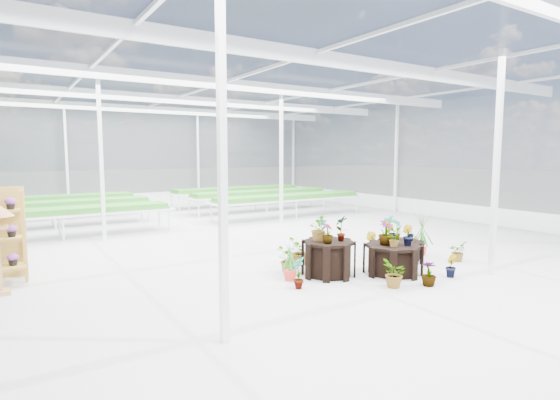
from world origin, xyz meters
TOP-DOWN VIEW (x-y plane):
  - ground_plane at (0.00, 0.00)m, footprint 24.00×24.00m
  - greenhouse_shell at (0.00, 0.00)m, footprint 18.00×24.00m
  - steel_frame at (0.00, 0.00)m, footprint 18.00×24.00m
  - nursery_benches at (0.00, 7.20)m, footprint 16.00×7.00m
  - plinth_tall at (0.12, -2.29)m, footprint 1.09×1.09m
  - plinth_mid at (1.32, -2.89)m, footprint 1.17×1.17m
  - plinth_low at (2.32, -2.19)m, footprint 1.31×1.31m
  - nursery_plants at (1.02, -2.28)m, footprint 4.67×3.11m

SIDE VIEW (x-z plane):
  - ground_plane at x=0.00m, z-range 0.00..0.00m
  - plinth_low at x=2.32m, z-range 0.00..0.46m
  - plinth_mid at x=1.32m, z-range 0.00..0.61m
  - plinth_tall at x=0.12m, z-range 0.00..0.72m
  - nursery_benches at x=0.00m, z-range 0.00..0.84m
  - nursery_plants at x=1.02m, z-range -0.13..1.11m
  - greenhouse_shell at x=0.00m, z-range 0.00..4.50m
  - steel_frame at x=0.00m, z-range 0.00..4.50m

